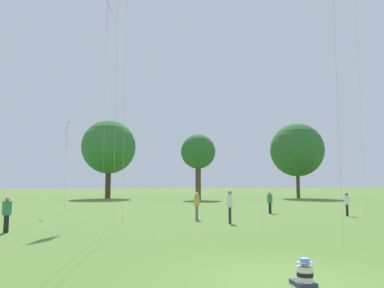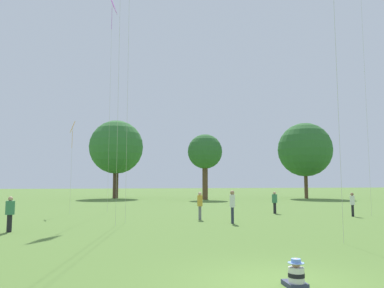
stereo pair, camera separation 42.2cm
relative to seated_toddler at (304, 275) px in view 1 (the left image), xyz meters
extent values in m
plane|color=#567A33|center=(-0.24, 0.34, -0.25)|extent=(300.00, 300.00, 0.00)
cube|color=#383D56|center=(0.01, 0.07, -0.20)|extent=(0.48, 0.57, 0.10)
cylinder|color=silver|center=(0.00, -0.02, 0.01)|extent=(0.37, 0.37, 0.32)
cylinder|color=black|center=(0.00, -0.02, 0.01)|extent=(0.39, 0.39, 0.09)
sphere|color=tan|center=(0.00, -0.02, 0.26)|extent=(0.20, 0.20, 0.20)
cylinder|color=#6B8ED1|center=(0.00, -0.02, 0.26)|extent=(0.35, 0.35, 0.01)
cylinder|color=#6B8ED1|center=(0.00, -0.02, 0.30)|extent=(0.21, 0.21, 0.09)
cylinder|color=slate|center=(2.14, 14.64, 0.16)|extent=(0.25, 0.25, 0.81)
cylinder|color=gold|center=(2.14, 14.64, 0.89)|extent=(0.45, 0.45, 0.64)
sphere|color=#DBAD89|center=(2.14, 14.64, 1.30)|extent=(0.22, 0.22, 0.22)
cylinder|color=black|center=(-7.79, 11.36, 0.14)|extent=(0.27, 0.27, 0.78)
cylinder|color=#387A51|center=(-7.79, 11.36, 0.84)|extent=(0.50, 0.50, 0.62)
sphere|color=tan|center=(-7.79, 11.36, 1.24)|extent=(0.21, 0.21, 0.21)
cylinder|color=black|center=(12.50, 14.07, 0.14)|extent=(0.23, 0.23, 0.77)
cylinder|color=silver|center=(12.50, 14.07, 0.82)|extent=(0.42, 0.42, 0.61)
sphere|color=brown|center=(12.50, 14.07, 1.21)|extent=(0.21, 0.21, 0.21)
cylinder|color=#282D42|center=(3.26, 12.14, 0.19)|extent=(0.19, 0.19, 0.88)
cylinder|color=silver|center=(3.26, 12.14, 0.98)|extent=(0.34, 0.34, 0.69)
sphere|color=#A37556|center=(3.26, 12.14, 1.43)|extent=(0.24, 0.24, 0.24)
cylinder|color=black|center=(8.66, 17.61, 0.14)|extent=(0.25, 0.25, 0.77)
cylinder|color=#387A51|center=(8.66, 17.61, 0.83)|extent=(0.46, 0.46, 0.61)
sphere|color=tan|center=(8.66, 17.61, 1.23)|extent=(0.21, 0.21, 0.21)
cylinder|color=#BCB7A8|center=(13.92, 14.02, 10.40)|extent=(0.01, 0.01, 21.29)
cylinder|color=#BCB7A8|center=(-2.39, 13.94, 8.70)|extent=(0.01, 0.01, 17.89)
cube|color=orange|center=(-5.72, 21.61, 6.12)|extent=(0.40, 0.86, 0.79)
cylinder|color=orange|center=(-5.72, 21.61, 5.19)|extent=(0.02, 0.02, 1.28)
cylinder|color=#BCB7A8|center=(-5.72, 21.61, 2.94)|extent=(0.01, 0.01, 6.37)
cylinder|color=#BCB7A8|center=(-3.00, 12.52, 10.49)|extent=(0.01, 0.01, 21.47)
cube|color=#B738C6|center=(-3.04, 21.80, 16.34)|extent=(0.92, 1.58, 1.40)
cylinder|color=#B738C6|center=(-3.04, 21.80, 14.95)|extent=(0.02, 0.02, 1.74)
cylinder|color=#BCB7A8|center=(-3.04, 21.80, 8.05)|extent=(0.01, 0.01, 16.58)
cylinder|color=brown|center=(25.95, 41.15, 2.22)|extent=(0.52, 0.52, 4.93)
sphere|color=#2D662D|center=(25.95, 41.15, 6.84)|extent=(7.85, 7.85, 7.85)
cylinder|color=brown|center=(10.55, 41.04, 2.35)|extent=(0.73, 0.73, 5.19)
sphere|color=#2D662D|center=(10.55, 41.04, 6.23)|extent=(4.68, 4.68, 4.68)
cylinder|color=#473323|center=(-0.81, 48.74, 2.43)|extent=(0.79, 0.79, 5.35)
sphere|color=#337033|center=(-0.81, 48.74, 7.27)|extent=(7.89, 7.89, 7.89)
camera|label=1|loc=(-4.67, -7.23, 1.95)|focal=35.00mm
camera|label=2|loc=(-4.26, -7.35, 1.95)|focal=35.00mm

